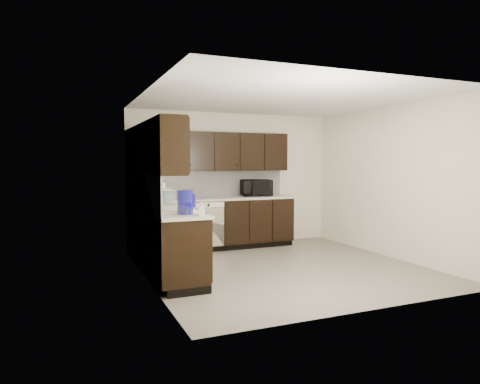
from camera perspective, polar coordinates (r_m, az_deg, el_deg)
name	(u,v)px	position (r m, az deg, el deg)	size (l,w,h in m)	color
floor	(283,268)	(6.54, 5.71, -9.99)	(4.00, 4.00, 0.00)	gray
ceiling	(284,99)	(6.41, 5.87, 12.25)	(4.00, 4.00, 0.00)	white
wall_back	(233,179)	(8.16, -0.96, 1.70)	(4.00, 0.02, 2.50)	beige
wall_left	(147,187)	(5.67, -12.25, 0.59)	(0.02, 4.00, 2.50)	beige
wall_right	(389,182)	(7.52, 19.30, 1.27)	(0.02, 4.00, 2.50)	beige
wall_front	(375,193)	(4.70, 17.55, -0.19)	(4.00, 0.02, 2.50)	beige
lower_cabinets	(196,233)	(7.07, -5.85, -5.49)	(3.00, 2.80, 0.90)	black
countertop	(196,203)	(7.01, -5.89, -1.41)	(3.03, 2.83, 0.04)	#BBB7A3
backsplash	(180,186)	(7.13, -8.01, 0.76)	(3.00, 2.80, 0.48)	silver
upper_cabinets	(188,150)	(7.04, -6.91, 5.53)	(3.00, 2.80, 0.70)	black
dishwasher	(208,222)	(7.43, -4.27, -3.99)	(0.58, 0.04, 0.78)	#FAEACC
sink	(172,215)	(5.76, -9.04, -3.00)	(0.54, 0.82, 0.42)	#FAEACC
microwave	(256,188)	(8.08, 2.18, 0.56)	(0.55, 0.37, 0.31)	black
soap_bottle_a	(201,208)	(5.14, -5.18, -2.20)	(0.08, 0.08, 0.17)	gray
soap_bottle_b	(147,198)	(6.53, -12.29, -0.77)	(0.08, 0.08, 0.21)	gray
toaster_oven	(144,193)	(7.36, -12.70, -0.15)	(0.38, 0.28, 0.24)	#B2B3B5
storage_bin	(155,196)	(6.89, -11.29, -0.55)	(0.52, 0.38, 0.20)	white
blue_pitcher	(185,202)	(5.31, -7.32, -1.34)	(0.19, 0.19, 0.29)	#100E86
teal_tumbler	(165,196)	(7.04, -9.97, -0.49)	(0.09, 0.09, 0.19)	#0D8F8B
paper_towel_roll	(161,192)	(7.10, -10.46, 0.00)	(0.14, 0.14, 0.30)	white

